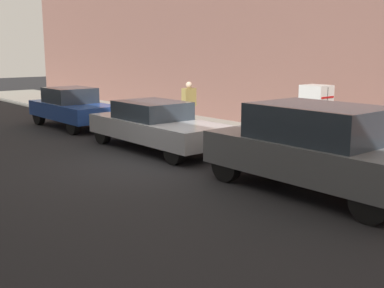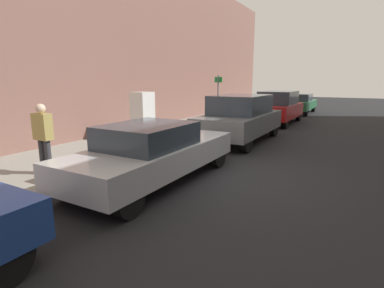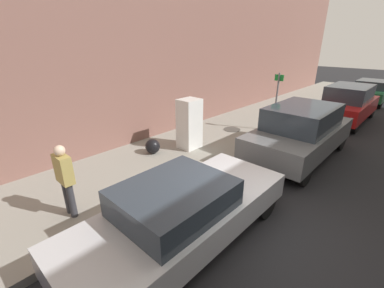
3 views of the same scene
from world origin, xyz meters
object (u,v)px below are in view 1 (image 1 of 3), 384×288
discarded_refrigerator (315,117)px  parked_sedan_silver (156,125)px  trash_bag (291,131)px  parked_suv_gray (317,147)px  pedestrian_walking_far (189,102)px  parked_hatchback_blue (72,107)px

discarded_refrigerator → parked_sedan_silver: bearing=-48.2°
trash_bag → parked_suv_gray: size_ratio=0.11×
pedestrian_walking_far → parked_hatchback_blue: pedestrian_walking_far is taller
parked_hatchback_blue → discarded_refrigerator: bearing=109.1°
pedestrian_walking_far → parked_suv_gray: pedestrian_walking_far is taller
pedestrian_walking_far → parked_sedan_silver: pedestrian_walking_far is taller
pedestrian_walking_far → parked_sedan_silver: 2.54m
parked_hatchback_blue → parked_suv_gray: size_ratio=0.88×
trash_bag → pedestrian_walking_far: pedestrian_walking_far is taller
pedestrian_walking_far → parked_suv_gray: bearing=161.1°
discarded_refrigerator → pedestrian_walking_far: discarded_refrigerator is taller
trash_bag → parked_suv_gray: parked_suv_gray is taller
trash_bag → parked_suv_gray: 4.91m
parked_hatchback_blue → parked_sedan_silver: bearing=90.0°
discarded_refrigerator → pedestrian_walking_far: (0.75, -4.49, 0.07)m
discarded_refrigerator → parked_hatchback_blue: bearing=-70.9°
parked_suv_gray → parked_hatchback_blue: bearing=-90.0°
pedestrian_walking_far → parked_sedan_silver: size_ratio=0.34×
trash_bag → pedestrian_walking_far: (1.28, -3.27, 0.68)m
parked_sedan_silver → pedestrian_walking_far: bearing=-152.0°
pedestrian_walking_far → trash_bag: bearing=-159.2°
parked_hatchback_blue → parked_suv_gray: bearing=90.0°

